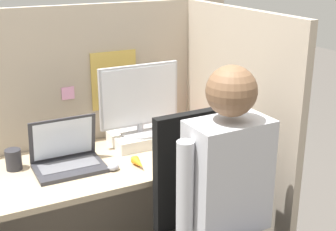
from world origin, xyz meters
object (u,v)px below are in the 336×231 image
paper_box (140,138)px  carrot_toy (138,163)px  coffee_mug (192,125)px  pen_cup (14,160)px  stapler (210,142)px  person (234,198)px  laptop (68,159)px  monitor (139,100)px  office_chair (212,226)px

paper_box → carrot_toy: 0.31m
paper_box → coffee_mug: 0.34m
pen_cup → stapler: bearing=-10.5°
paper_box → pen_cup: 0.69m
paper_box → coffee_mug: (0.34, 0.02, 0.01)m
carrot_toy → person: (0.18, -0.56, 0.04)m
paper_box → laptop: size_ratio=0.96×
carrot_toy → person: bearing=-71.8°
monitor → person: 0.86m
paper_box → coffee_mug: coffee_mug is taller
person → laptop: bearing=124.8°
stapler → pen_cup: size_ratio=1.53×
paper_box → laptop: bearing=-164.5°
paper_box → laptop: (-0.45, -0.12, 0.02)m
carrot_toy → pen_cup: size_ratio=1.14×
pen_cup → carrot_toy: bearing=-25.0°
coffee_mug → pen_cup: size_ratio=0.91×
coffee_mug → pen_cup: (-1.03, -0.04, 0.00)m
stapler → office_chair: (-0.27, -0.47, -0.19)m
monitor → stapler: (0.32, -0.21, -0.23)m
coffee_mug → pen_cup: 1.03m
laptop → paper_box: bearing=15.5°
monitor → carrot_toy: (-0.13, -0.28, -0.23)m
carrot_toy → person: size_ratio=0.09×
laptop → carrot_toy: bearing=-26.4°
coffee_mug → monitor: bearing=-177.1°
monitor → pen_cup: size_ratio=4.35×
coffee_mug → pen_cup: bearing=-177.7°
carrot_toy → person: person is taller
stapler → office_chair: bearing=-120.2°
laptop → person: bearing=-55.2°
office_chair → monitor: bearing=94.4°
monitor → laptop: bearing=-164.2°
monitor → stapler: monitor is taller
paper_box → monitor: (0.00, 0.00, 0.22)m
monitor → coffee_mug: size_ratio=4.80×
laptop → office_chair: office_chair is taller
monitor → stapler: size_ratio=2.84×
carrot_toy → office_chair: 0.48m
paper_box → monitor: bearing=90.0°
paper_box → stapler: (0.32, -0.21, -0.01)m
stapler → person: size_ratio=0.12×
stapler → pen_cup: (-1.01, 0.19, 0.03)m
paper_box → monitor: monitor is taller
monitor → coffee_mug: 0.40m
laptop → coffee_mug: size_ratio=3.55×
stapler → carrot_toy: 0.46m
office_chair → paper_box: bearing=94.4°
monitor → laptop: monitor is taller
carrot_toy → office_chair: bearing=-64.8°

